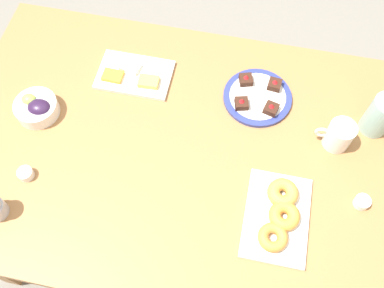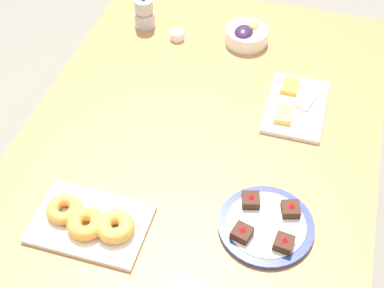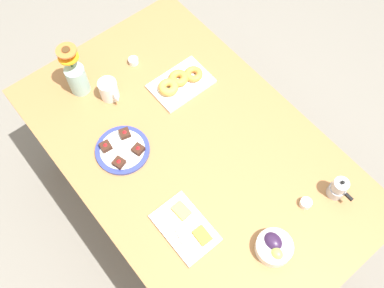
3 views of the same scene
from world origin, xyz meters
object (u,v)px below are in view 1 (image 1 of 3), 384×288
jam_cup_berry (362,202)px  grape_bowl (37,108)px  dessert_plate (258,97)px  coffee_mug (339,135)px  jam_cup_honey (26,174)px  cheese_platter (134,75)px  flower_vase (383,113)px  dining_table (192,161)px  croissant_platter (279,215)px

jam_cup_berry → grape_bowl: bearing=-5.8°
jam_cup_berry → dessert_plate: 0.48m
grape_bowl → coffee_mug: bearing=-175.0°
grape_bowl → dessert_plate: (-0.72, -0.21, -0.02)m
jam_cup_honey → jam_cup_berry: bearing=-173.4°
jam_cup_berry → dessert_plate: size_ratio=0.20×
cheese_platter → jam_cup_honey: (0.23, 0.44, 0.00)m
jam_cup_honey → flower_vase: (-1.06, -0.40, 0.08)m
grape_bowl → jam_cup_berry: (-1.08, 0.11, -0.01)m
jam_cup_honey → dessert_plate: dessert_plate is taller
dining_table → flower_vase: bearing=-160.4°
coffee_mug → jam_cup_berry: (-0.09, 0.20, -0.04)m
cheese_platter → jam_cup_berry: size_ratio=5.42×
coffee_mug → dessert_plate: 0.30m
cheese_platter → dessert_plate: bearing=179.5°
dining_table → croissant_platter: size_ratio=5.71×
coffee_mug → dessert_plate: (0.27, -0.12, -0.04)m
grape_bowl → jam_cup_honey: (-0.05, 0.23, -0.01)m
grape_bowl → dining_table: bearing=176.4°
dessert_plate → cheese_platter: bearing=-0.5°
coffee_mug → croissant_platter: coffee_mug is taller
dining_table → grape_bowl: size_ratio=11.16×
flower_vase → dessert_plate: bearing=-5.2°
coffee_mug → dessert_plate: coffee_mug is taller
croissant_platter → grape_bowl: bearing=-13.7°
cheese_platter → dessert_plate: (-0.44, 0.00, 0.00)m
grape_bowl → cheese_platter: 0.35m
coffee_mug → croissant_platter: size_ratio=0.43×
dining_table → dessert_plate: 0.32m
dining_table → croissant_platter: bearing=150.4°
coffee_mug → cheese_platter: coffee_mug is taller
jam_cup_honey → grape_bowl: bearing=-78.4°
dining_table → coffee_mug: bearing=-165.0°
coffee_mug → cheese_platter: 0.72m
dessert_plate → flower_vase: flower_vase is taller
grape_bowl → cheese_platter: grape_bowl is taller
dining_table → cheese_platter: (0.26, -0.24, 0.10)m
dining_table → croissant_platter: (-0.30, 0.17, 0.11)m
cheese_platter → jam_cup_honey: size_ratio=5.42×
dining_table → coffee_mug: size_ratio=13.26×
coffee_mug → jam_cup_honey: 0.99m
dining_table → croissant_platter: 0.36m
dining_table → jam_cup_honey: bearing=21.7°
coffee_mug → grape_bowl: coffee_mug is taller
flower_vase → grape_bowl: bearing=8.7°
dessert_plate → flower_vase: bearing=174.8°
grape_bowl → flower_vase: bearing=-171.3°
jam_cup_honey → croissant_platter: bearing=-178.1°
cheese_platter → jam_cup_honey: cheese_platter is taller
coffee_mug → grape_bowl: bearing=5.0°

